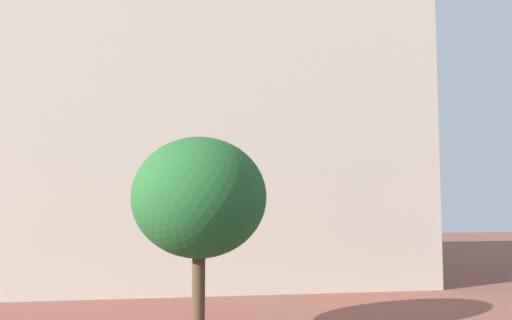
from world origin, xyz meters
The scene contains 2 objects.
landmark_building centered at (-2.92, 28.28, 11.49)m, with size 27.00×13.85×33.82m.
tree_curb_far centered at (-0.59, 14.33, 3.89)m, with size 3.73×3.73×5.58m.
Camera 1 is at (-1.55, -0.75, 3.65)m, focal length 38.06 mm.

